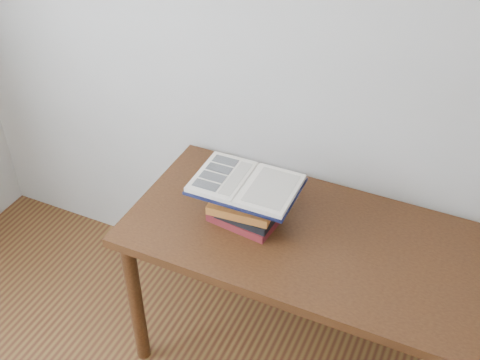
% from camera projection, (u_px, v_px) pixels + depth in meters
% --- Properties ---
extents(desk, '(1.35, 0.67, 0.72)m').
position_uv_depth(desk, '(305.00, 254.00, 2.27)').
color(desk, '#492912').
rests_on(desk, ground).
extents(book_stack, '(0.26, 0.20, 0.15)m').
position_uv_depth(book_stack, '(245.00, 204.00, 2.23)').
color(book_stack, maroon).
rests_on(book_stack, desk).
extents(open_book, '(0.39, 0.27, 0.03)m').
position_uv_depth(open_book, '(246.00, 184.00, 2.18)').
color(open_book, black).
rests_on(open_book, book_stack).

